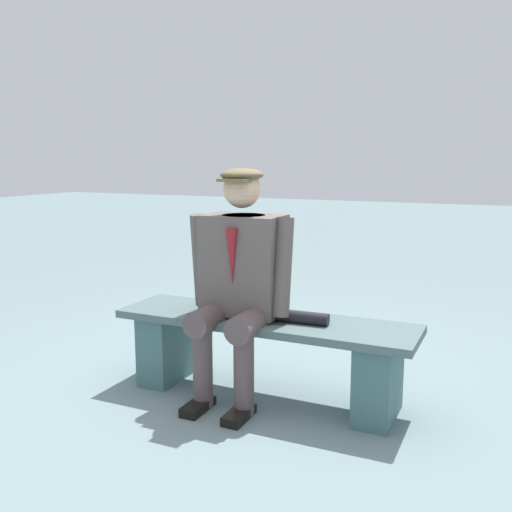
# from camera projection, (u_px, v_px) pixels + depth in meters

# --- Properties ---
(ground_plane) EXTENTS (30.00, 30.00, 0.00)m
(ground_plane) POSITION_uv_depth(u_px,v_px,m) (264.00, 396.00, 3.35)
(ground_plane) COLOR slate
(bench) EXTENTS (1.73, 0.46, 0.48)m
(bench) POSITION_uv_depth(u_px,v_px,m) (264.00, 347.00, 3.30)
(bench) COLOR #4B6162
(bench) RESTS_ON ground
(seated_man) EXTENTS (0.61, 0.59, 1.31)m
(seated_man) POSITION_uv_depth(u_px,v_px,m) (239.00, 274.00, 3.23)
(seated_man) COLOR #5B514E
(seated_man) RESTS_ON ground
(rolled_magazine) EXTENTS (0.30, 0.09, 0.07)m
(rolled_magazine) POSITION_uv_depth(u_px,v_px,m) (302.00, 317.00, 3.14)
(rolled_magazine) COLOR black
(rolled_magazine) RESTS_ON bench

